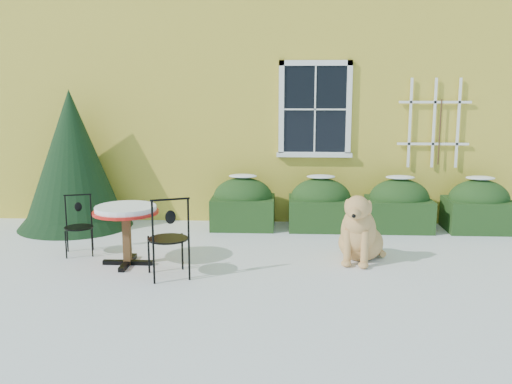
# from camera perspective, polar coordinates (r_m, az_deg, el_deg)

# --- Properties ---
(ground) EXTENTS (80.00, 80.00, 0.00)m
(ground) POSITION_cam_1_polar(r_m,az_deg,el_deg) (7.24, -0.42, -8.47)
(ground) COLOR white
(ground) RESTS_ON ground
(house) EXTENTS (12.40, 8.40, 6.40)m
(house) POSITION_cam_1_polar(r_m,az_deg,el_deg) (13.87, 1.33, 14.04)
(house) COLOR yellow
(house) RESTS_ON ground
(hedge_row) EXTENTS (4.95, 0.80, 0.91)m
(hedge_row) POSITION_cam_1_polar(r_m,az_deg,el_deg) (9.66, 10.31, -1.33)
(hedge_row) COLOR #183313
(hedge_row) RESTS_ON ground
(evergreen_shrub) EXTENTS (1.91, 1.91, 2.31)m
(evergreen_shrub) POSITION_cam_1_polar(r_m,az_deg,el_deg) (10.08, -17.81, 1.87)
(evergreen_shrub) COLOR black
(evergreen_shrub) RESTS_ON ground
(bistro_table) EXTENTS (0.87, 0.87, 0.80)m
(bistro_table) POSITION_cam_1_polar(r_m,az_deg,el_deg) (7.73, -12.88, -2.35)
(bistro_table) COLOR black
(bistro_table) RESTS_ON ground
(patio_chair_near) EXTENTS (0.60, 0.59, 1.04)m
(patio_chair_near) POSITION_cam_1_polar(r_m,az_deg,el_deg) (7.15, -8.73, -4.48)
(patio_chair_near) COLOR black
(patio_chair_near) RESTS_ON ground
(patio_chair_far) EXTENTS (0.47, 0.46, 0.84)m
(patio_chair_far) POSITION_cam_1_polar(r_m,az_deg,el_deg) (8.49, -17.30, -3.16)
(patio_chair_far) COLOR black
(patio_chair_far) RESTS_ON ground
(dog) EXTENTS (0.79, 1.04, 0.98)m
(dog) POSITION_cam_1_polar(r_m,az_deg,el_deg) (7.87, 10.30, -4.11)
(dog) COLOR tan
(dog) RESTS_ON ground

